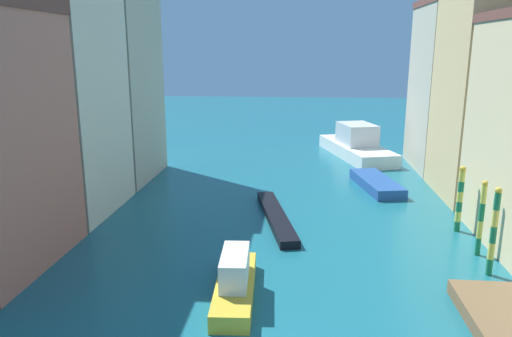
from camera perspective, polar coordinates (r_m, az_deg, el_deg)
The scene contains 12 objects.
ground_plane at distance 39.69m, azimuth 3.59°, elevation -2.21°, with size 154.00×154.00×0.00m, color #196070.
building_left_2 at distance 35.27m, azimuth -22.77°, elevation 8.34°, with size 7.71×8.56×16.40m.
building_left_3 at distance 43.41m, azimuth -17.24°, elevation 10.11°, with size 7.71×9.09×17.17m.
building_right_2 at distance 40.01m, azimuth 26.86°, elevation 11.04°, with size 7.71×8.73×19.98m.
building_right_3 at distance 48.51m, azimuth 22.79°, elevation 8.84°, with size 7.71×9.02×15.23m.
mooring_pole_0 at distance 26.53m, azimuth 25.99°, elevation -6.57°, with size 0.33×0.33×4.53m.
mooring_pole_1 at distance 28.83m, azimuth 24.79°, elevation -5.22°, with size 0.31×0.31×4.20m.
mooring_pole_2 at distance 32.09m, azimuth 22.70°, elevation -3.20°, with size 0.38×0.38×4.13m.
vaporetto_white at distance 51.91m, azimuth 11.63°, elevation 2.69°, with size 7.25×13.02×3.42m.
gondola_black at distance 32.06m, azimuth 2.34°, elevation -5.64°, with size 3.28×9.78×0.51m.
motorboat_0 at distance 22.55m, azimuth -2.47°, elevation -12.94°, with size 2.00×6.36×2.08m.
motorboat_1 at distance 40.44m, azimuth 13.86°, elevation -1.70°, with size 3.67×7.33×0.80m.
Camera 1 is at (1.07, -13.65, 10.89)m, focal length 34.28 mm.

